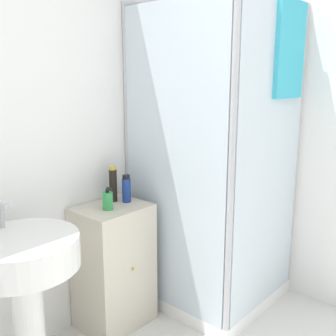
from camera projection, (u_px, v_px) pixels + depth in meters
The scene contains 7 objects.
wall_back at pixel (0, 136), 2.01m from camera, with size 6.40×0.06×2.50m, color white.
shower_enclosure at pixel (216, 224), 2.69m from camera, with size 0.85×0.88×2.01m.
vanity_cabinet at pixel (114, 266), 2.46m from camera, with size 0.43×0.37×0.78m.
sink at pixel (25, 274), 1.84m from camera, with size 0.52×0.52×0.96m.
soap_dispenser at pixel (108, 201), 2.31m from camera, with size 0.06×0.06×0.14m.
shampoo_bottle_tall_black at pixel (113, 184), 2.46m from camera, with size 0.05×0.05×0.23m.
shampoo_bottle_blue at pixel (126, 189), 2.45m from camera, with size 0.05×0.05×0.17m.
Camera 1 is at (-0.92, -0.27, 1.53)m, focal length 42.00 mm.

